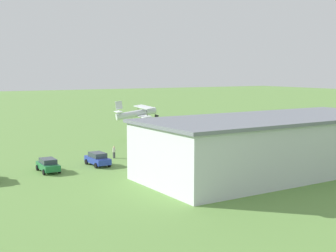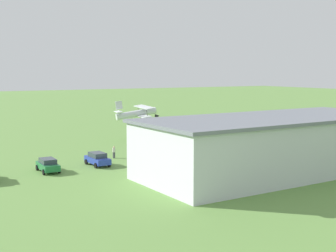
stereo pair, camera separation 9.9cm
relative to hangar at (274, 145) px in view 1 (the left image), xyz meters
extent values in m
plane|color=#608C42|center=(-4.20, -34.87, -3.22)|extent=(400.00, 400.00, 0.00)
cube|color=silver|center=(0.00, 0.02, -0.18)|extent=(31.45, 13.56, 6.07)
cube|color=slate|center=(0.00, 0.02, 3.02)|extent=(32.07, 14.19, 0.35)
cube|color=#384251|center=(0.25, -6.19, -0.73)|extent=(10.00, 0.56, 4.97)
cylinder|color=silver|center=(2.41, -30.55, 1.19)|extent=(6.98, 2.30, 2.05)
cone|color=black|center=(-1.25, -29.90, 0.67)|extent=(0.93, 0.91, 0.87)
cube|color=silver|center=(1.64, -30.41, 0.91)|extent=(2.77, 7.87, 0.32)
cube|color=silver|center=(1.05, -30.31, 2.26)|extent=(2.77, 7.87, 0.32)
cube|color=silver|center=(5.29, -31.05, 2.67)|extent=(1.27, 0.32, 1.44)
cube|color=silver|center=(5.43, -31.08, 1.62)|extent=(1.34, 2.72, 0.20)
cylinder|color=black|center=(2.09, -29.53, -0.20)|extent=(0.65, 0.25, 0.64)
cylinder|color=black|center=(1.76, -31.40, -0.20)|extent=(0.65, 0.25, 0.64)
cylinder|color=#332D28|center=(1.77, -27.92, 1.59)|extent=(0.29, 0.13, 1.42)
cylinder|color=#332D28|center=(0.91, -32.80, 1.59)|extent=(0.29, 0.13, 1.42)
cube|color=#23389E|center=(15.86, -13.75, -2.55)|extent=(1.99, 4.23, 0.70)
cube|color=#2D3842|center=(15.86, -13.75, -1.90)|extent=(1.67, 2.40, 0.59)
cylinder|color=black|center=(14.91, -12.40, -2.90)|extent=(0.26, 0.65, 0.64)
cylinder|color=black|center=(16.64, -12.29, -2.90)|extent=(0.26, 0.65, 0.64)
cylinder|color=black|center=(15.08, -15.20, -2.90)|extent=(0.26, 0.65, 0.64)
cylinder|color=black|center=(16.81, -15.10, -2.90)|extent=(0.26, 0.65, 0.64)
cube|color=#1E6B38|center=(22.12, -13.16, -2.56)|extent=(1.75, 4.15, 0.68)
cube|color=#2D3842|center=(22.12, -13.16, -1.95)|extent=(1.53, 2.32, 0.54)
cylinder|color=black|center=(21.25, -11.75, -2.90)|extent=(0.22, 0.64, 0.64)
cylinder|color=black|center=(22.98, -11.75, -2.90)|extent=(0.22, 0.64, 0.64)
cylinder|color=black|center=(21.26, -14.57, -2.90)|extent=(0.22, 0.64, 0.64)
cylinder|color=black|center=(22.99, -14.56, -2.90)|extent=(0.22, 0.64, 0.64)
cube|color=#2D4C8C|center=(-12.85, -13.92, -1.74)|extent=(2.22, 2.22, 2.00)
cube|color=silver|center=(-16.53, -13.94, -1.37)|extent=(5.17, 2.24, 2.72)
cylinder|color=black|center=(-13.16, -12.82, -2.74)|extent=(0.96, 0.29, 0.96)
cylinder|color=black|center=(-13.14, -15.02, -2.74)|extent=(0.96, 0.29, 0.96)
cylinder|color=black|center=(-18.08, -12.86, -2.74)|extent=(0.96, 0.29, 0.96)
cylinder|color=black|center=(-18.07, -15.06, -2.74)|extent=(0.96, 0.29, 0.96)
cylinder|color=navy|center=(-5.18, -18.19, -2.82)|extent=(0.41, 0.41, 0.79)
cylinder|color=#B23333|center=(-5.18, -18.19, -2.15)|extent=(0.49, 0.49, 0.56)
sphere|color=brown|center=(-5.18, -18.19, -1.77)|extent=(0.21, 0.21, 0.21)
cylinder|color=#3F3F47|center=(12.18, -17.25, -2.81)|extent=(0.43, 0.43, 0.81)
cylinder|color=beige|center=(12.18, -17.25, -2.12)|extent=(0.51, 0.51, 0.57)
sphere|color=#D8AD84|center=(12.18, -17.25, -1.73)|extent=(0.22, 0.22, 0.22)
cylinder|color=navy|center=(-6.82, -17.46, -2.78)|extent=(0.42, 0.42, 0.86)
cylinder|color=navy|center=(-6.82, -17.46, -2.05)|extent=(0.50, 0.50, 0.61)
sphere|color=#9E704C|center=(-6.82, -17.46, -1.62)|extent=(0.23, 0.23, 0.23)
cylinder|color=#72338C|center=(-1.13, -17.80, -2.80)|extent=(0.41, 0.41, 0.83)
cylinder|color=#33723F|center=(-1.13, -17.80, -2.09)|extent=(0.49, 0.49, 0.59)
sphere|color=brown|center=(-1.13, -17.80, -1.68)|extent=(0.23, 0.23, 0.23)
camera|label=1|loc=(36.60, 39.58, 8.31)|focal=50.45mm
camera|label=2|loc=(36.52, 39.63, 8.31)|focal=50.45mm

